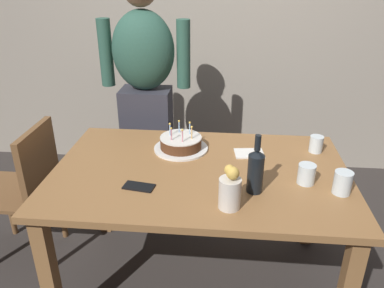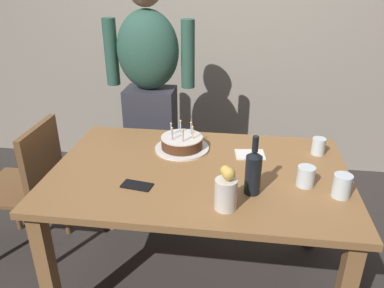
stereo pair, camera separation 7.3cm
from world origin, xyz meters
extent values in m
plane|color=#332D2B|center=(0.00, 0.00, 0.00)|extent=(10.00, 10.00, 0.00)
cube|color=#9E9384|center=(0.00, 1.55, 1.30)|extent=(5.20, 0.10, 2.60)
cube|color=olive|center=(0.00, 0.00, 0.72)|extent=(1.50, 0.96, 0.03)
cube|color=olive|center=(-0.68, -0.41, 0.35)|extent=(0.07, 0.07, 0.70)
cube|color=olive|center=(-0.68, 0.41, 0.35)|extent=(0.07, 0.07, 0.70)
cube|color=olive|center=(0.68, 0.41, 0.35)|extent=(0.07, 0.07, 0.70)
cylinder|color=white|center=(-0.13, 0.22, 0.75)|extent=(0.30, 0.30, 0.01)
cylinder|color=#512D19|center=(-0.13, 0.22, 0.78)|extent=(0.23, 0.23, 0.06)
cylinder|color=silver|center=(-0.13, 0.22, 0.81)|extent=(0.23, 0.23, 0.01)
cylinder|color=#93B7DB|center=(-0.14, 0.29, 0.85)|extent=(0.01, 0.01, 0.06)
sphere|color=#F9C64C|center=(-0.14, 0.29, 0.89)|extent=(0.01, 0.01, 0.01)
cylinder|color=#93B7DB|center=(-0.19, 0.24, 0.85)|extent=(0.01, 0.01, 0.06)
sphere|color=#F9C64C|center=(-0.19, 0.24, 0.89)|extent=(0.01, 0.01, 0.01)
cylinder|color=pink|center=(-0.17, 0.18, 0.85)|extent=(0.01, 0.01, 0.06)
sphere|color=#F9C64C|center=(-0.17, 0.18, 0.89)|extent=(0.01, 0.01, 0.01)
cylinder|color=pink|center=(-0.11, 0.16, 0.85)|extent=(0.01, 0.01, 0.06)
sphere|color=#F9C64C|center=(-0.11, 0.16, 0.89)|extent=(0.01, 0.01, 0.01)
cylinder|color=#EAB266|center=(-0.06, 0.21, 0.85)|extent=(0.01, 0.01, 0.06)
sphere|color=#F9C64C|center=(-0.06, 0.21, 0.89)|extent=(0.01, 0.01, 0.01)
cylinder|color=#93B7DB|center=(-0.08, 0.27, 0.85)|extent=(0.01, 0.01, 0.06)
sphere|color=#F9C64C|center=(-0.08, 0.27, 0.89)|extent=(0.01, 0.01, 0.01)
cylinder|color=silver|center=(0.51, -0.08, 0.79)|extent=(0.08, 0.08, 0.10)
cylinder|color=silver|center=(0.62, 0.27, 0.79)|extent=(0.07, 0.07, 0.09)
cylinder|color=silver|center=(0.66, -0.16, 0.79)|extent=(0.08, 0.08, 0.11)
cylinder|color=black|center=(0.26, -0.18, 0.83)|extent=(0.07, 0.07, 0.18)
cone|color=black|center=(0.26, -0.18, 0.94)|extent=(0.07, 0.07, 0.03)
cylinder|color=black|center=(0.26, -0.18, 0.99)|extent=(0.03, 0.03, 0.07)
cube|color=black|center=(-0.27, -0.20, 0.74)|extent=(0.15, 0.09, 0.01)
cube|color=white|center=(0.26, 0.20, 0.74)|extent=(0.17, 0.14, 0.01)
cylinder|color=silver|center=(0.15, -0.32, 0.81)|extent=(0.10, 0.10, 0.14)
sphere|color=gold|center=(0.16, -0.32, 0.91)|extent=(0.06, 0.06, 0.06)
sphere|color=gold|center=(0.14, -0.31, 0.92)|extent=(0.04, 0.04, 0.04)
cube|color=#33333D|center=(-0.43, 0.76, 0.46)|extent=(0.34, 0.23, 0.92)
ellipsoid|color=#2D5647|center=(-0.43, 0.76, 1.18)|extent=(0.41, 0.27, 0.52)
cylinder|color=#2D5647|center=(-0.17, 0.79, 1.15)|extent=(0.09, 0.09, 0.44)
cylinder|color=#2D5647|center=(-0.69, 0.79, 1.15)|extent=(0.09, 0.09, 0.44)
cube|color=brown|center=(-1.12, 0.13, 0.46)|extent=(0.42, 0.42, 0.02)
cube|color=brown|center=(-0.93, 0.13, 0.67)|extent=(0.04, 0.40, 0.40)
cylinder|color=brown|center=(-1.30, 0.31, 0.23)|extent=(0.04, 0.04, 0.45)
cylinder|color=brown|center=(-0.94, 0.31, 0.23)|extent=(0.04, 0.04, 0.45)
cylinder|color=brown|center=(-0.94, -0.05, 0.23)|extent=(0.04, 0.04, 0.45)
camera|label=1|loc=(0.12, -1.70, 1.69)|focal=35.70mm
camera|label=2|loc=(0.19, -1.69, 1.69)|focal=35.70mm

